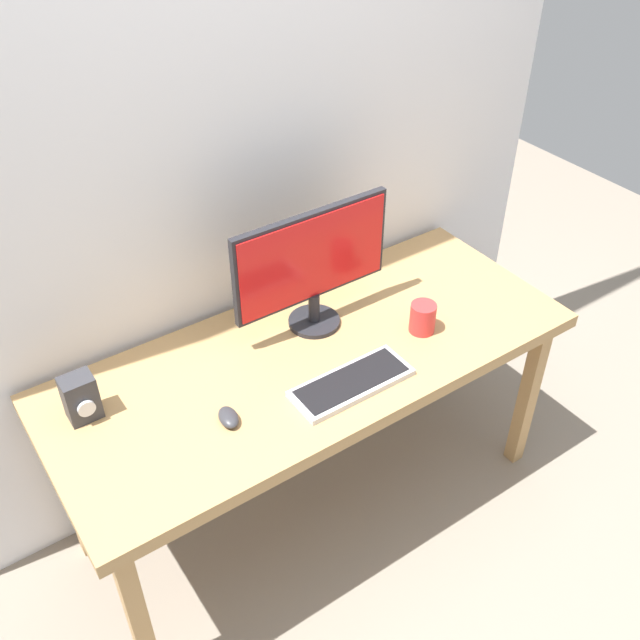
{
  "coord_description": "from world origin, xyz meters",
  "views": [
    {
      "loc": [
        -0.95,
        -1.41,
        2.2
      ],
      "look_at": [
        0.03,
        0.0,
        0.84
      ],
      "focal_mm": 40.61,
      "sensor_mm": 36.0,
      "label": 1
    }
  ],
  "objects_px": {
    "desk": "(313,369)",
    "keyboard_primary": "(352,383)",
    "mouse": "(228,417)",
    "monitor": "(312,263)",
    "audio_controller": "(81,398)",
    "coffee_mug": "(423,318)"
  },
  "relations": [
    {
      "from": "monitor",
      "to": "mouse",
      "type": "height_order",
      "value": "monitor"
    },
    {
      "from": "desk",
      "to": "coffee_mug",
      "type": "bearing_deg",
      "value": -16.53
    },
    {
      "from": "monitor",
      "to": "coffee_mug",
      "type": "bearing_deg",
      "value": -41.38
    },
    {
      "from": "coffee_mug",
      "to": "monitor",
      "type": "bearing_deg",
      "value": 138.62
    },
    {
      "from": "desk",
      "to": "mouse",
      "type": "relative_size",
      "value": 19.24
    },
    {
      "from": "desk",
      "to": "keyboard_primary",
      "type": "height_order",
      "value": "keyboard_primary"
    },
    {
      "from": "desk",
      "to": "keyboard_primary",
      "type": "bearing_deg",
      "value": -86.29
    },
    {
      "from": "desk",
      "to": "monitor",
      "type": "xyz_separation_m",
      "value": [
        0.09,
        0.13,
        0.3
      ]
    },
    {
      "from": "mouse",
      "to": "monitor",
      "type": "bearing_deg",
      "value": 37.88
    },
    {
      "from": "desk",
      "to": "keyboard_primary",
      "type": "xyz_separation_m",
      "value": [
        0.01,
        -0.18,
        0.08
      ]
    },
    {
      "from": "keyboard_primary",
      "to": "audio_controller",
      "type": "xyz_separation_m",
      "value": [
        -0.69,
        0.33,
        0.06
      ]
    },
    {
      "from": "monitor",
      "to": "coffee_mug",
      "type": "xyz_separation_m",
      "value": [
        0.27,
        -0.23,
        -0.18
      ]
    },
    {
      "from": "monitor",
      "to": "audio_controller",
      "type": "relative_size",
      "value": 3.85
    },
    {
      "from": "desk",
      "to": "mouse",
      "type": "xyz_separation_m",
      "value": [
        -0.36,
        -0.11,
        0.08
      ]
    },
    {
      "from": "monitor",
      "to": "keyboard_primary",
      "type": "xyz_separation_m",
      "value": [
        -0.07,
        -0.31,
        -0.22
      ]
    },
    {
      "from": "desk",
      "to": "keyboard_primary",
      "type": "relative_size",
      "value": 4.47
    },
    {
      "from": "audio_controller",
      "to": "keyboard_primary",
      "type": "bearing_deg",
      "value": -25.15
    },
    {
      "from": "monitor",
      "to": "audio_controller",
      "type": "bearing_deg",
      "value": 179.23
    },
    {
      "from": "keyboard_primary",
      "to": "mouse",
      "type": "distance_m",
      "value": 0.38
    },
    {
      "from": "audio_controller",
      "to": "coffee_mug",
      "type": "relative_size",
      "value": 1.4
    },
    {
      "from": "desk",
      "to": "audio_controller",
      "type": "bearing_deg",
      "value": 168.35
    },
    {
      "from": "desk",
      "to": "monitor",
      "type": "height_order",
      "value": "monitor"
    }
  ]
}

